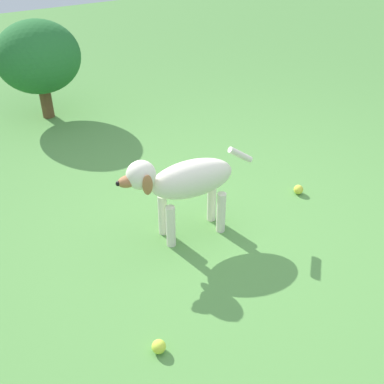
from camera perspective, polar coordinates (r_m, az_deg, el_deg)
name	(u,v)px	position (r m, az deg, el deg)	size (l,w,h in m)	color
ground	(235,238)	(2.82, 5.30, -5.73)	(14.00, 14.00, 0.00)	#548C42
dog	(184,182)	(2.63, -0.97, 1.26)	(0.84, 0.26, 0.57)	silver
tennis_ball_0	(190,167)	(3.45, -0.22, 3.11)	(0.07, 0.07, 0.07)	#C8D833
tennis_ball_1	(298,190)	(3.27, 13.01, 0.30)	(0.07, 0.07, 0.07)	#D1D13E
tennis_ball_2	(159,347)	(2.21, -4.12, -18.49)	(0.07, 0.07, 0.07)	#C9E03F
shrub_near	(38,57)	(4.37, -18.45, 15.48)	(0.74, 0.66, 0.87)	brown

